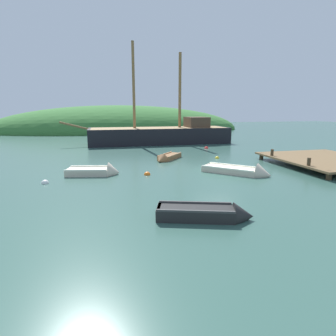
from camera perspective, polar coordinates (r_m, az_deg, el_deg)
The scene contains 12 objects.
ground_plane at distance 16.86m, azimuth 10.32°, elevation -0.70°, with size 120.00×120.00×0.00m, color #33564C.
dock at distance 21.01m, azimuth 29.66°, elevation 1.50°, with size 6.28×7.09×1.53m.
shore_hill at distance 49.67m, azimuth -9.88°, elevation 7.56°, with size 42.91×18.58×8.60m, color #387033.
sailing_ship at distance 30.31m, azimuth -1.41°, elevation 6.20°, with size 17.54×4.02×11.05m.
rowboat_center at distance 16.47m, azimuth 14.86°, elevation -0.84°, with size 3.59×3.61×1.20m.
rowboat_portside at distance 9.61m, azimuth 8.18°, elevation -9.47°, with size 3.35×1.87×0.90m.
rowboat_near_dock at distance 20.44m, azimuth -0.18°, elevation 1.98°, with size 2.56×2.89×0.86m.
rowboat_outer_left at distance 16.28m, azimuth -14.26°, elevation -0.89°, with size 3.09×1.75×1.16m.
buoy_white at distance 15.22m, azimuth -23.83°, elevation -2.91°, with size 0.38×0.38×0.38m, color white.
buoy_yellow at distance 21.37m, azimuth 10.00°, elevation 1.97°, with size 0.31×0.31×0.31m, color yellow.
buoy_orange at distance 15.77m, azimuth -4.27°, elevation -1.41°, with size 0.37×0.37×0.37m, color orange.
buoy_red at distance 26.59m, azimuth 7.85°, elevation 3.97°, with size 0.39×0.39×0.39m, color red.
Camera 1 is at (-6.74, -15.02, 3.63)m, focal length 29.82 mm.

